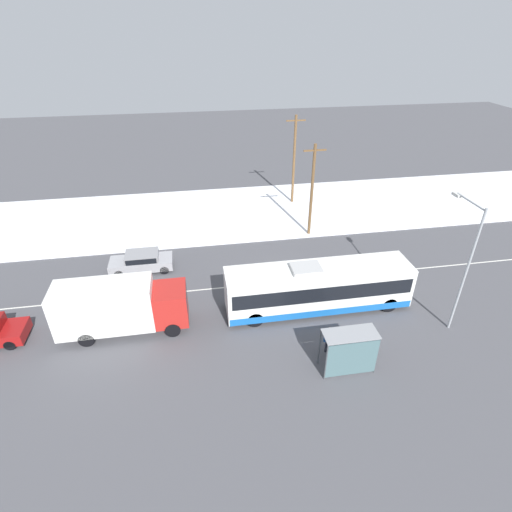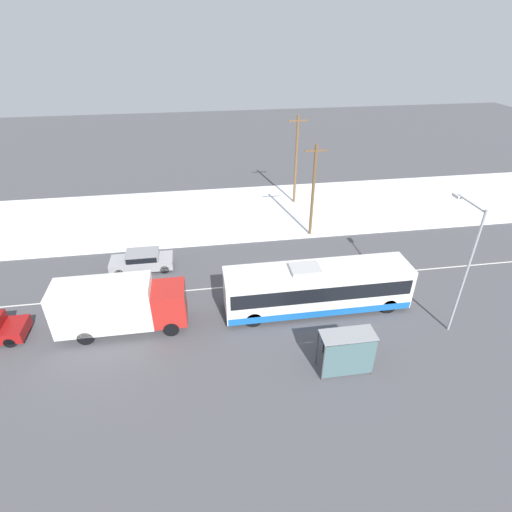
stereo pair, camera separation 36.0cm
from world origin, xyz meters
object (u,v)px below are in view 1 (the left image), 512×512
at_px(streetlamp, 465,253).
at_px(utility_pole_roadside, 312,190).
at_px(utility_pole_snowlot, 294,159).
at_px(bus_shelter, 351,348).
at_px(box_truck, 119,306).
at_px(pedestrian_at_stop, 329,337).
at_px(city_bus, 318,287).
at_px(sedan_car, 142,261).

relative_size(streetlamp, utility_pole_roadside, 1.00).
bearing_deg(utility_pole_snowlot, bus_shelter, -96.51).
distance_m(bus_shelter, utility_pole_snowlot, 22.43).
distance_m(box_truck, utility_pole_snowlot, 22.33).
xyz_separation_m(box_truck, utility_pole_roadside, (14.23, 9.88, 2.29)).
bearing_deg(pedestrian_at_stop, city_bus, 82.14).
bearing_deg(utility_pole_roadside, sedan_car, -166.25).
relative_size(box_truck, streetlamp, 0.95).
distance_m(pedestrian_at_stop, streetlamp, 8.80).
bearing_deg(pedestrian_at_stop, bus_shelter, -70.77).
relative_size(sedan_car, utility_pole_roadside, 0.58).
distance_m(box_truck, utility_pole_roadside, 17.47).
height_order(bus_shelter, streetlamp, streetlamp).
distance_m(city_bus, utility_pole_roadside, 10.27).
bearing_deg(city_bus, pedestrian_at_stop, -97.86).
bearing_deg(box_truck, streetlamp, -7.45).
xyz_separation_m(pedestrian_at_stop, utility_pole_roadside, (2.83, 13.61, 3.03)).
distance_m(streetlamp, utility_pole_snowlot, 19.87).
height_order(city_bus, utility_pole_snowlot, utility_pole_snowlot).
relative_size(city_bus, sedan_car, 2.57).
bearing_deg(box_truck, sedan_car, 84.41).
relative_size(bus_shelter, utility_pole_roadside, 0.36).
distance_m(sedan_car, pedestrian_at_stop, 14.89).
height_order(streetlamp, utility_pole_snowlot, utility_pole_snowlot).
bearing_deg(bus_shelter, sedan_car, 133.60).
bearing_deg(utility_pole_snowlot, pedestrian_at_stop, -98.54).
relative_size(box_truck, pedestrian_at_stop, 4.34).
height_order(bus_shelter, utility_pole_roadside, utility_pole_roadside).
bearing_deg(city_bus, box_truck, -179.09).
xyz_separation_m(city_bus, utility_pole_snowlot, (2.54, 16.60, 2.89)).
distance_m(pedestrian_at_stop, utility_pole_roadside, 14.22).
relative_size(box_truck, bus_shelter, 2.65).
relative_size(bus_shelter, utility_pole_snowlot, 0.33).
relative_size(pedestrian_at_stop, bus_shelter, 0.61).
distance_m(box_truck, pedestrian_at_stop, 12.02).
bearing_deg(streetlamp, utility_pole_roadside, 111.92).
distance_m(city_bus, pedestrian_at_stop, 3.99).
height_order(box_truck, pedestrian_at_stop, box_truck).
bearing_deg(utility_pole_snowlot, sedan_car, -143.52).
relative_size(pedestrian_at_stop, utility_pole_roadside, 0.22).
distance_m(sedan_car, streetlamp, 21.07).
xyz_separation_m(city_bus, bus_shelter, (0.02, -5.52, 0.13)).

